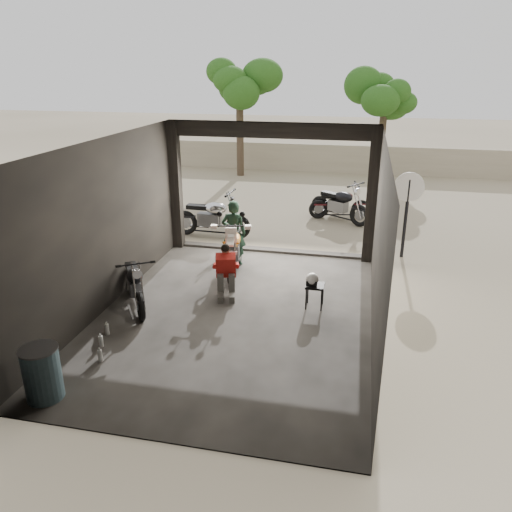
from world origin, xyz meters
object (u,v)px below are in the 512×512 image
at_px(outside_bike_a, 211,214).
at_px(outside_bike_b, 340,201).
at_px(main_bike, 233,244).
at_px(helmet, 312,279).
at_px(stool, 315,288).
at_px(sign_post, 407,202).
at_px(rider, 234,233).
at_px(oil_drum, 42,374).
at_px(mechanic, 226,273).
at_px(outside_bike_c, 340,201).
at_px(left_bike, 135,281).

height_order(outside_bike_a, outside_bike_b, outside_bike_a).
height_order(main_bike, helmet, main_bike).
bearing_deg(main_bike, outside_bike_a, 107.49).
relative_size(stool, sign_post, 0.23).
height_order(outside_bike_a, rider, rider).
relative_size(rider, oil_drum, 1.96).
bearing_deg(outside_bike_a, sign_post, -93.18).
relative_size(rider, mechanic, 1.50).
height_order(main_bike, sign_post, sign_post).
xyz_separation_m(outside_bike_a, oil_drum, (-0.20, -7.34, -0.25)).
xyz_separation_m(helmet, sign_post, (1.87, 3.23, 0.79)).
bearing_deg(sign_post, main_bike, -164.20).
xyz_separation_m(outside_bike_c, mechanic, (-1.92, -5.80, -0.10)).
relative_size(outside_bike_c, stool, 3.74).
xyz_separation_m(outside_bike_a, rider, (1.12, -1.86, 0.13)).
distance_m(left_bike, outside_bike_b, 7.71).
bearing_deg(left_bike, outside_bike_a, 54.52).
xyz_separation_m(left_bike, helmet, (3.35, 0.63, 0.07)).
distance_m(outside_bike_b, stool, 6.22).
bearing_deg(outside_bike_c, rider, -175.28).
relative_size(outside_bike_a, sign_post, 0.91).
height_order(stool, sign_post, sign_post).
distance_m(outside_bike_b, outside_bike_c, 0.31).
distance_m(left_bike, stool, 3.47).
bearing_deg(outside_bike_c, main_bike, -172.16).
distance_m(rider, oil_drum, 5.65).
xyz_separation_m(outside_bike_a, mechanic, (1.41, -3.60, -0.13)).
bearing_deg(sign_post, mechanic, -148.26).
bearing_deg(outside_bike_c, left_bike, -175.05).
relative_size(mechanic, stool, 2.14).
bearing_deg(outside_bike_a, outside_bike_b, -50.42).
bearing_deg(main_bike, oil_drum, -116.34).
distance_m(helmet, sign_post, 3.81).
xyz_separation_m(left_bike, mechanic, (1.61, 0.76, -0.02)).
bearing_deg(mechanic, helmet, -19.32).
xyz_separation_m(left_bike, sign_post, (5.22, 3.86, 0.86)).
bearing_deg(helmet, outside_bike_c, 109.37).
xyz_separation_m(mechanic, helmet, (1.74, -0.13, 0.09)).
height_order(mechanic, stool, mechanic).
bearing_deg(stool, oil_drum, -133.24).
bearing_deg(sign_post, rider, -169.72).
bearing_deg(left_bike, outside_bike_c, 28.94).
height_order(rider, oil_drum, rider).
bearing_deg(helmet, rider, 158.30).
relative_size(rider, sign_post, 0.74).
relative_size(outside_bike_c, oil_drum, 2.29).
xyz_separation_m(outside_bike_c, sign_post, (1.70, -2.71, 0.78)).
bearing_deg(oil_drum, outside_bike_c, 69.72).
distance_m(main_bike, outside_bike_b, 5.20).
relative_size(outside_bike_b, rider, 1.04).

